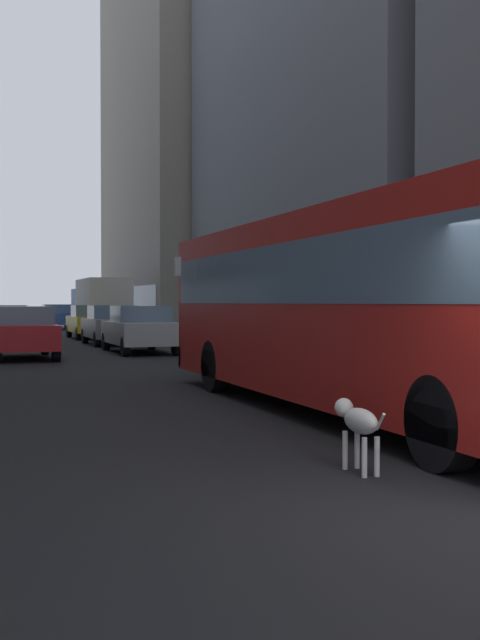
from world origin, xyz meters
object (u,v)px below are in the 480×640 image
Objects in this scene: car_yellow_taxi at (90,322)px; car_black_suv at (5,323)px; box_truck at (101,304)px; pedestrian_with_handbag at (449,335)px; car_blue_hatchback at (57,317)px; dalmatian_dog at (358,422)px; transit_bus at (352,300)px; car_silver_sedan at (140,329)px; car_red_coupe at (23,332)px; car_grey_wagon at (112,325)px.

car_black_suv is (-4.00, -1.57, 0.00)m from car_yellow_taxi.
box_truck is 29.80m from pedestrian_with_handbag.
dalmatian_dog is at bearing -92.45° from car_blue_hatchback.
dalmatian_dog is 0.57× the size of pedestrian_with_handbag.
car_yellow_taxi is (0.00, 27.18, -0.96)m from transit_bus.
box_truck is at bearing 55.48° from car_black_suv.
car_silver_sedan is 18.02m from box_truck.
car_black_suv is at bearing -158.55° from car_yellow_taxi.
car_black_suv is 2.56× the size of pedestrian_with_handbag.
car_blue_hatchback is at bearing 96.95° from pedestrian_with_handbag.
transit_bus is 14.80m from car_red_coupe.
car_red_coupe is at bearing 130.24° from pedestrian_with_handbag.
car_silver_sedan is 1.04× the size of car_red_coupe.
car_silver_sedan is 11.36m from car_yellow_taxi.
car_blue_hatchback is 2.50× the size of pedestrian_with_handbag.
box_truck reaches higher than pedestrian_with_handbag.
car_silver_sedan is 1.09× the size of car_grey_wagon.
dalmatian_dog is at bearing -95.61° from car_silver_sedan.
transit_bus is 2.67× the size of car_yellow_taxi.
car_red_coupe is 2.54× the size of pedestrian_with_handbag.
car_yellow_taxi is at bearing 90.00° from car_grey_wagon.
car_blue_hatchback is at bearing 101.77° from box_truck.
transit_bus is 27.20m from car_yellow_taxi.
dalmatian_dog is at bearing -83.48° from car_red_coupe.
car_silver_sedan is at bearing -90.00° from car_blue_hatchback.
car_blue_hatchback is 27.51m from car_red_coupe.
car_yellow_taxi is at bearing 21.45° from car_black_suv.
dalmatian_dog is at bearing -95.37° from box_truck.
car_red_coupe is 4.46× the size of dalmatian_dog.
pedestrian_with_handbag is at bearing -78.84° from car_yellow_taxi.
box_truck is at bearing 76.32° from car_yellow_taxi.
transit_bus is 1.54× the size of box_truck.
transit_bus is at bearing 63.39° from dalmatian_dog.
car_red_coupe is 0.99× the size of car_yellow_taxi.
box_truck reaches higher than car_grey_wagon.
car_black_suv is at bearing -124.52° from box_truck.
car_silver_sedan and car_grey_wagon have the same top height.
car_black_suv is (-4.00, 4.41, 0.00)m from car_grey_wagon.
car_blue_hatchback is 16.32m from car_black_suv.
box_truck is (1.60, 6.57, 0.85)m from car_yellow_taxi.
pedestrian_with_handbag reaches higher than car_silver_sedan.
car_black_suv is at bearing 132.20° from car_grey_wagon.
box_truck reaches higher than car_silver_sedan.
transit_bus is 2.66× the size of car_black_suv.
car_silver_sedan is 4.31m from car_red_coupe.
car_blue_hatchback and car_silver_sedan have the same top height.
box_truck is at bearing 82.74° from car_grey_wagon.
pedestrian_with_handbag is (4.55, -23.07, 0.19)m from car_yellow_taxi.
car_yellow_taxi reaches higher than dalmatian_dog.
car_blue_hatchback is at bearing 90.00° from car_yellow_taxi.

